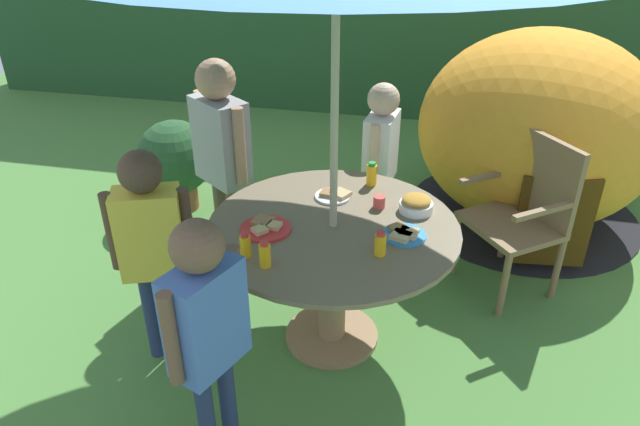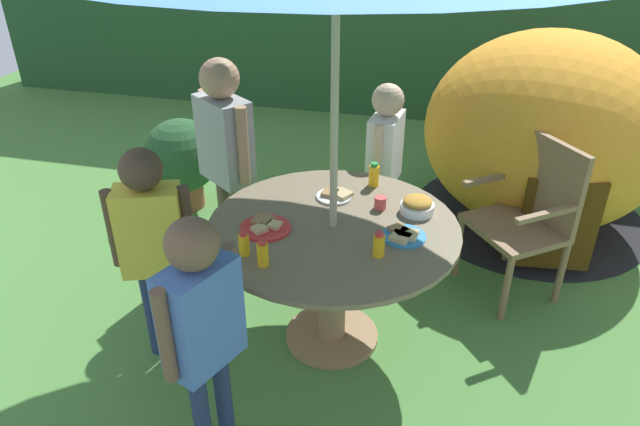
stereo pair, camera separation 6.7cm
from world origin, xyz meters
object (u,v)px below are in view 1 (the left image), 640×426
at_px(juice_bottle_far_left, 372,174).
at_px(plate_front_edge, 265,227).
at_px(potted_plant, 176,160).
at_px(child_in_white_shirt, 381,148).
at_px(wooden_chair, 525,207).
at_px(cup_near, 379,202).
at_px(juice_bottle_center_front, 380,244).
at_px(dome_tent, 537,130).
at_px(child_in_yellow_shirt, 150,233).
at_px(juice_bottle_far_right, 265,254).
at_px(snack_bowl, 416,204).
at_px(juice_bottle_near_right, 245,245).
at_px(plate_mid_left, 334,195).
at_px(child_in_blue_shirt, 206,318).
at_px(plate_near_left, 404,234).
at_px(garden_table, 333,256).
at_px(child_in_grey_shirt, 221,141).

bearing_deg(juice_bottle_far_left, plate_front_edge, -126.99).
height_order(potted_plant, child_in_white_shirt, child_in_white_shirt).
distance_m(wooden_chair, cup_near, 0.96).
bearing_deg(juice_bottle_center_front, dome_tent, 64.66).
bearing_deg(child_in_yellow_shirt, juice_bottle_far_right, -29.79).
height_order(snack_bowl, juice_bottle_far_right, juice_bottle_far_right).
distance_m(juice_bottle_near_right, juice_bottle_far_right, 0.12).
distance_m(snack_bowl, juice_bottle_far_right, 0.86).
relative_size(wooden_chair, cup_near, 14.79).
relative_size(potted_plant, plate_front_edge, 2.80).
xyz_separation_m(plate_mid_left, juice_bottle_center_front, (0.30, -0.48, 0.04)).
distance_m(dome_tent, cup_near, 1.66).
relative_size(child_in_white_shirt, child_in_blue_shirt, 0.97).
height_order(child_in_yellow_shirt, plate_near_left, child_in_yellow_shirt).
bearing_deg(snack_bowl, dome_tent, 62.28).
distance_m(wooden_chair, child_in_yellow_shirt, 2.07).
distance_m(plate_near_left, plate_mid_left, 0.50).
xyz_separation_m(plate_near_left, juice_bottle_center_front, (-0.09, -0.17, 0.04)).
relative_size(garden_table, dome_tent, 0.68).
bearing_deg(juice_bottle_far_left, juice_bottle_far_right, -111.80).
height_order(child_in_white_shirt, juice_bottle_center_front, child_in_white_shirt).
bearing_deg(child_in_blue_shirt, juice_bottle_far_right, 7.88).
bearing_deg(juice_bottle_far_left, dome_tent, 49.19).
xyz_separation_m(snack_bowl, cup_near, (-0.19, 0.00, -0.01)).
bearing_deg(child_in_blue_shirt, juice_bottle_far_left, 2.58).
xyz_separation_m(wooden_chair, juice_bottle_near_right, (-1.31, -1.07, 0.25)).
bearing_deg(dome_tent, garden_table, -130.61).
relative_size(child_in_grey_shirt, plate_near_left, 6.40).
relative_size(garden_table, plate_near_left, 5.94).
bearing_deg(child_in_grey_shirt, wooden_chair, 41.70).
relative_size(child_in_blue_shirt, plate_near_left, 5.63).
height_order(plate_mid_left, juice_bottle_near_right, juice_bottle_near_right).
bearing_deg(child_in_grey_shirt, plate_front_edge, -19.21).
distance_m(child_in_white_shirt, juice_bottle_near_right, 1.35).
relative_size(snack_bowl, juice_bottle_far_right, 1.35).
height_order(child_in_grey_shirt, juice_bottle_near_right, child_in_grey_shirt).
bearing_deg(potted_plant, snack_bowl, -28.37).
bearing_deg(child_in_white_shirt, garden_table, 0.00).
bearing_deg(child_in_blue_shirt, plate_near_left, -18.54).
relative_size(plate_mid_left, juice_bottle_near_right, 1.65).
relative_size(plate_mid_left, juice_bottle_far_left, 1.47).
bearing_deg(dome_tent, snack_bowl, -123.76).
xyz_separation_m(child_in_white_shirt, snack_bowl, (0.26, -0.71, 0.03)).
xyz_separation_m(child_in_grey_shirt, juice_bottle_near_right, (0.44, -0.90, -0.08)).
relative_size(wooden_chair, snack_bowl, 5.47).
relative_size(child_in_yellow_shirt, cup_near, 18.34).
bearing_deg(child_in_white_shirt, plate_near_left, 20.26).
distance_m(juice_bottle_near_right, juice_bottle_far_left, 0.92).
xyz_separation_m(child_in_blue_shirt, snack_bowl, (0.71, 1.03, 0.01)).
height_order(garden_table, potted_plant, garden_table).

